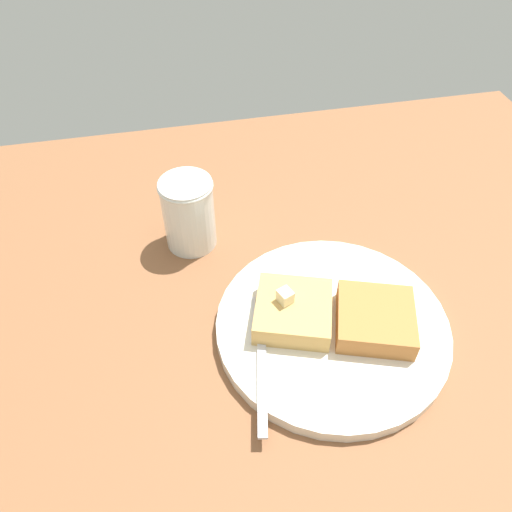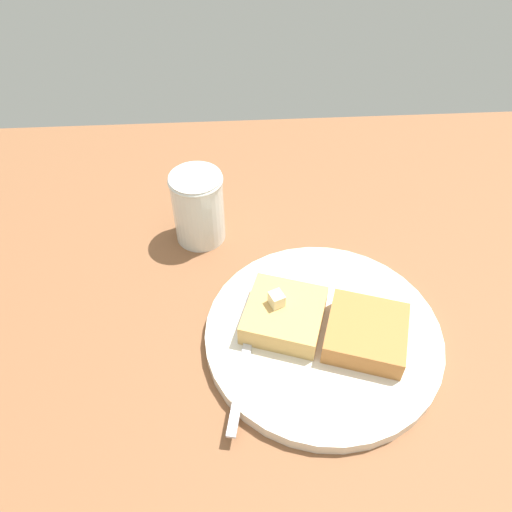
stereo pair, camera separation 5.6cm
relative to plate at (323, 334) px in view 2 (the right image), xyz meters
The scene contains 7 objects.
table_surface 4.27cm from the plate, 113.51° to the right, with size 95.71×95.71×2.53cm, color brown.
plate is the anchor object (origin of this frame).
toast_slice_left 4.67cm from the plate, 161.20° to the left, with size 7.87×7.81×2.56cm, color tan.
toast_slice_middle 4.67cm from the plate, 18.80° to the right, with size 7.87×7.81×2.56cm, color #B06E35.
butter_pat_primary 6.53cm from the plate, 158.51° to the left, with size 1.48×1.34×1.48cm, color beige.
fork 8.47cm from the plate, 165.68° to the right, with size 4.65×15.96×0.36cm.
syrup_jar 21.64cm from the plate, 127.77° to the left, with size 6.51×6.51×9.38cm.
Camera 2 is at (-7.47, -26.61, 47.16)cm, focal length 35.00 mm.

